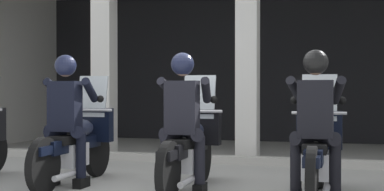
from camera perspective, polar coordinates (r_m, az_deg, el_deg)
name	(u,v)px	position (r m, az deg, el deg)	size (l,w,h in m)	color
ground_plane	(234,161)	(9.42, 4.19, -6.49)	(80.00, 80.00, 0.00)	#999993
station_building	(266,37)	(11.55, 7.30, 5.77)	(11.28, 4.07, 3.49)	black
kerb_strip	(242,160)	(9.05, 4.96, -6.40)	(10.78, 0.24, 0.12)	#B7B5AD
motorcycle_left	(77,143)	(7.35, -11.27, -4.62)	(0.62, 2.04, 1.35)	black
police_officer_left	(66,109)	(7.08, -12.32, -1.29)	(0.63, 0.61, 1.58)	black
motorcycle_center	(190,146)	(6.79, -0.21, -5.06)	(0.62, 2.04, 1.35)	black
police_officer_center	(183,110)	(6.49, -0.90, -1.45)	(0.63, 0.61, 1.58)	black
motorcycle_right	(317,151)	(6.43, 12.26, -5.40)	(0.62, 2.04, 1.35)	black
police_officer_right	(316,112)	(6.12, 12.11, -1.61)	(0.63, 0.61, 1.58)	black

